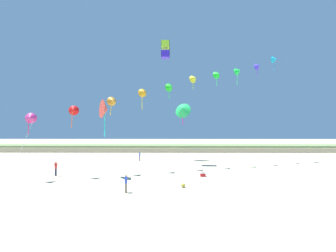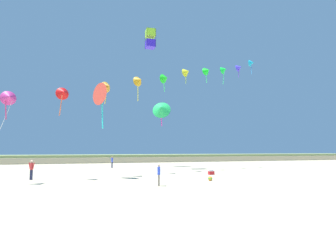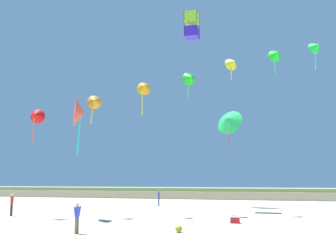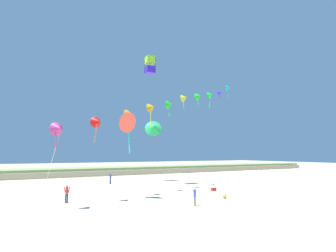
# 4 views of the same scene
# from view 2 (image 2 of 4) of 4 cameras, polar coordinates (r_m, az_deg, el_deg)

# --- Properties ---
(ground_plane) EXTENTS (240.00, 240.00, 0.00)m
(ground_plane) POSITION_cam_2_polar(r_m,az_deg,el_deg) (17.34, 8.62, -13.53)
(ground_plane) COLOR #C1B28E
(dune_ridge) EXTENTS (120.00, 9.91, 1.53)m
(dune_ridge) POSITION_cam_2_polar(r_m,az_deg,el_deg) (56.86, -9.59, -6.93)
(dune_ridge) COLOR tan
(dune_ridge) RESTS_ON ground
(person_near_left) EXTENTS (0.21, 0.54, 1.55)m
(person_near_left) POSITION_cam_2_polar(r_m,az_deg,el_deg) (18.71, -2.01, -10.21)
(person_near_left) COLOR #726656
(person_near_left) RESTS_ON ground
(person_near_right) EXTENTS (0.54, 0.37, 1.66)m
(person_near_right) POSITION_cam_2_polar(r_m,az_deg,el_deg) (25.20, -27.58, -8.19)
(person_near_right) COLOR #282D4C
(person_near_right) RESTS_ON ground
(person_mid_center) EXTENTS (0.27, 0.56, 1.62)m
(person_mid_center) POSITION_cam_2_polar(r_m,az_deg,el_deg) (37.59, -12.07, -7.53)
(person_mid_center) COLOR #282D4C
(person_mid_center) RESTS_ON ground
(kite_banner_string) EXTENTS (33.72, 16.84, 17.65)m
(kite_banner_string) POSITION_cam_2_polar(r_m,az_deg,el_deg) (32.55, 1.94, 10.95)
(kite_banner_string) COLOR #C03184
(large_kite_low_lead) EXTENTS (3.30, 2.84, 4.13)m
(large_kite_low_lead) POSITION_cam_2_polar(r_m,az_deg,el_deg) (39.99, -1.47, 3.81)
(large_kite_low_lead) COLOR #28CB5E
(large_kite_mid_trail) EXTENTS (1.79, 2.16, 4.15)m
(large_kite_mid_trail) POSITION_cam_2_polar(r_m,az_deg,el_deg) (24.82, -14.02, 6.59)
(large_kite_mid_trail) COLOR #E94835
(large_kite_high_solo) EXTENTS (1.30, 1.30, 2.54)m
(large_kite_high_solo) POSITION_cam_2_polar(r_m,az_deg,el_deg) (37.58, -3.86, 18.41)
(large_kite_high_solo) COLOR #3521D1
(beach_cooler) EXTENTS (0.58, 0.41, 0.46)m
(beach_cooler) POSITION_cam_2_polar(r_m,az_deg,el_deg) (27.56, 9.37, -9.96)
(beach_cooler) COLOR red
(beach_cooler) RESTS_ON ground
(beach_ball) EXTENTS (0.36, 0.36, 0.36)m
(beach_ball) POSITION_cam_2_polar(r_m,az_deg,el_deg) (22.17, 9.17, -11.23)
(beach_ball) COLOR orange
(beach_ball) RESTS_ON ground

